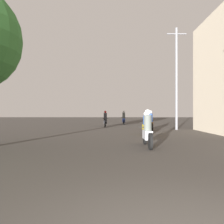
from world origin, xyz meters
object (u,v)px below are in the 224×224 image
at_px(motorcycle_yellow, 145,125).
at_px(utility_pole_far, 177,77).
at_px(motorcycle_black, 105,120).
at_px(motorcycle_silver, 147,132).
at_px(motorcycle_orange, 150,122).
at_px(motorcycle_blue, 124,119).

height_order(motorcycle_yellow, utility_pole_far, utility_pole_far).
xyz_separation_m(motorcycle_black, utility_pole_far, (6.00, -3.64, 3.72)).
height_order(motorcycle_silver, motorcycle_orange, motorcycle_orange).
xyz_separation_m(motorcycle_silver, motorcycle_orange, (1.51, 8.11, 0.01)).
bearing_deg(motorcycle_yellow, motorcycle_black, 104.04).
bearing_deg(motorcycle_orange, motorcycle_silver, -95.19).
relative_size(motorcycle_yellow, motorcycle_black, 0.96).
relative_size(motorcycle_orange, motorcycle_blue, 0.92).
relative_size(motorcycle_yellow, motorcycle_orange, 1.04).
bearing_deg(motorcycle_blue, motorcycle_orange, -72.53).
distance_m(motorcycle_silver, utility_pole_far, 10.38).
bearing_deg(motorcycle_silver, motorcycle_orange, 86.77).
bearing_deg(motorcycle_orange, utility_pole_far, 24.70).
distance_m(motorcycle_yellow, motorcycle_blue, 11.48).
bearing_deg(utility_pole_far, motorcycle_silver, -113.07).
distance_m(motorcycle_orange, motorcycle_black, 5.79).
bearing_deg(motorcycle_yellow, motorcycle_silver, -104.21).
height_order(motorcycle_silver, motorcycle_black, motorcycle_black).
distance_m(motorcycle_silver, motorcycle_orange, 8.25).
height_order(motorcycle_silver, utility_pole_far, utility_pole_far).
distance_m(motorcycle_blue, utility_pole_far, 9.30).
bearing_deg(utility_pole_far, motorcycle_black, 148.74).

